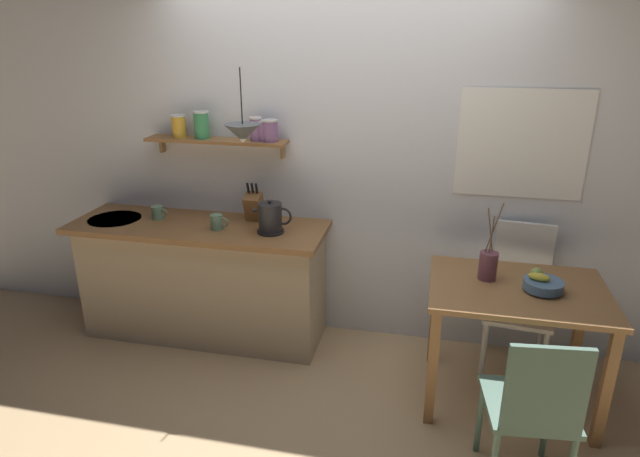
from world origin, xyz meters
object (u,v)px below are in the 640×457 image
(dining_chair_far, at_px, (519,292))
(coffee_mug_spare, at_px, (217,222))
(fruit_bowl, at_px, (542,283))
(electric_kettle, at_px, (271,218))
(twig_vase, at_px, (488,265))
(knife_block, at_px, (254,206))
(coffee_mug_by_sink, at_px, (158,213))
(dining_chair_near, at_px, (534,407))
(dining_table, at_px, (516,306))
(pendant_lamp, at_px, (243,133))

(dining_chair_far, distance_m, coffee_mug_spare, 2.10)
(fruit_bowl, height_order, electric_kettle, electric_kettle)
(twig_vase, xyz_separation_m, coffee_mug_spare, (-1.79, 0.16, 0.08))
(knife_block, distance_m, coffee_mug_by_sink, 0.71)
(fruit_bowl, xyz_separation_m, electric_kettle, (-1.71, 0.28, 0.17))
(dining_chair_far, bearing_deg, dining_chair_near, -93.36)
(dining_table, bearing_deg, dining_chair_near, -89.17)
(knife_block, distance_m, coffee_mug_spare, 0.31)
(dining_table, distance_m, knife_block, 1.88)
(coffee_mug_spare, bearing_deg, dining_chair_far, 5.57)
(electric_kettle, height_order, knife_block, knife_block)
(dining_chair_near, relative_size, electric_kettle, 3.44)
(electric_kettle, xyz_separation_m, knife_block, (-0.19, 0.21, 0.01))
(twig_vase, distance_m, electric_kettle, 1.43)
(dining_chair_near, bearing_deg, pendant_lamp, 151.68)
(dining_chair_far, xyz_separation_m, coffee_mug_by_sink, (-2.56, -0.09, 0.41))
(dining_chair_near, height_order, coffee_mug_spare, coffee_mug_spare)
(dining_chair_near, bearing_deg, coffee_mug_spare, 153.27)
(twig_vase, relative_size, coffee_mug_spare, 3.83)
(dining_table, bearing_deg, electric_kettle, 170.62)
(dining_table, height_order, dining_chair_near, dining_chair_near)
(coffee_mug_by_sink, relative_size, coffee_mug_spare, 0.95)
(coffee_mug_by_sink, height_order, coffee_mug_spare, coffee_mug_spare)
(twig_vase, height_order, knife_block, twig_vase)
(fruit_bowl, distance_m, coffee_mug_spare, 2.11)
(electric_kettle, bearing_deg, dining_table, -9.38)
(knife_block, relative_size, pendant_lamp, 0.63)
(fruit_bowl, relative_size, coffee_mug_spare, 1.75)
(coffee_mug_spare, bearing_deg, coffee_mug_by_sink, 167.74)
(dining_chair_near, relative_size, pendant_lamp, 2.03)
(knife_block, height_order, coffee_mug_by_sink, knife_block)
(dining_chair_near, bearing_deg, coffee_mug_by_sink, 156.00)
(fruit_bowl, distance_m, electric_kettle, 1.74)
(dining_table, relative_size, fruit_bowl, 4.57)
(dining_table, xyz_separation_m, fruit_bowl, (0.12, -0.02, 0.17))
(dining_chair_near, xyz_separation_m, knife_block, (-1.79, 1.23, 0.48))
(dining_table, distance_m, coffee_mug_by_sink, 2.52)
(dining_chair_far, relative_size, fruit_bowl, 4.44)
(dining_table, xyz_separation_m, coffee_mug_spare, (-1.97, 0.24, 0.29))
(coffee_mug_by_sink, xyz_separation_m, coffee_mug_spare, (0.51, -0.11, 0.00))
(dining_chair_near, xyz_separation_m, coffee_mug_by_sink, (-2.49, 1.11, 0.42))
(dining_chair_far, relative_size, twig_vase, 2.03)
(twig_vase, distance_m, pendant_lamp, 1.71)
(dining_chair_near, distance_m, fruit_bowl, 0.81)
(twig_vase, relative_size, pendant_lamp, 1.07)
(electric_kettle, bearing_deg, pendant_lamp, -148.76)
(twig_vase, bearing_deg, pendant_lamp, 176.41)
(twig_vase, xyz_separation_m, pendant_lamp, (-1.55, 0.10, 0.71))
(dining_chair_far, bearing_deg, fruit_bowl, -85.11)
(twig_vase, bearing_deg, knife_block, 166.25)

